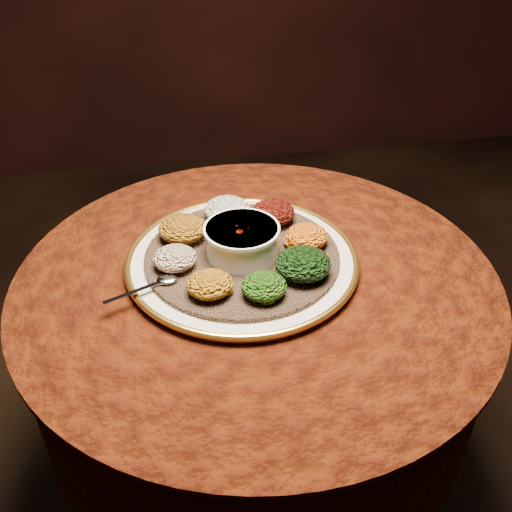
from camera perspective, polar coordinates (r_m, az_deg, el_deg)
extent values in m
plane|color=black|center=(1.69, 0.02, -21.84)|extent=(4.00, 4.00, 0.00)
cylinder|color=black|center=(1.67, 0.02, -21.48)|extent=(0.44, 0.44, 0.04)
cylinder|color=black|center=(1.41, 0.03, -14.48)|extent=(0.12, 0.12, 0.68)
cylinder|color=black|center=(1.16, 0.03, -3.05)|extent=(0.80, 0.80, 0.04)
cylinder|color=#3D1405|center=(1.25, 0.03, -8.21)|extent=(0.93, 0.93, 0.34)
cylinder|color=#3D1405|center=(1.14, 0.03, -2.00)|extent=(0.96, 0.96, 0.01)
cylinder|color=beige|center=(1.15, -1.39, -0.53)|extent=(0.56, 0.56, 0.02)
torus|color=gold|center=(1.15, -1.39, -0.25)|extent=(0.47, 0.47, 0.01)
cylinder|color=brown|center=(1.14, -1.40, 0.03)|extent=(0.41, 0.41, 0.01)
cylinder|color=white|center=(1.12, -1.43, 1.53)|extent=(0.14, 0.14, 0.06)
cylinder|color=white|center=(1.11, -1.45, 2.71)|extent=(0.15, 0.15, 0.01)
cylinder|color=#5C1404|center=(1.11, -1.44, 2.32)|extent=(0.12, 0.12, 0.01)
ellipsoid|color=silver|center=(1.08, -8.88, -2.32)|extent=(0.04, 0.03, 0.01)
cube|color=silver|center=(1.06, -12.27, -3.60)|extent=(0.11, 0.05, 0.00)
ellipsoid|color=white|center=(1.24, -2.91, 4.66)|extent=(0.10, 0.10, 0.05)
ellipsoid|color=black|center=(1.23, 1.68, 4.36)|extent=(0.10, 0.09, 0.05)
ellipsoid|color=#B36F0E|center=(1.16, 5.11, 1.98)|extent=(0.09, 0.08, 0.04)
ellipsoid|color=black|center=(1.08, 4.73, -0.78)|extent=(0.11, 0.10, 0.05)
ellipsoid|color=#A5450A|center=(1.03, 0.79, -3.04)|extent=(0.08, 0.08, 0.04)
ellipsoid|color=#AB6C0F|center=(1.03, -4.63, -2.83)|extent=(0.08, 0.08, 0.04)
ellipsoid|color=maroon|center=(1.11, -8.11, -0.22)|extent=(0.08, 0.08, 0.04)
ellipsoid|color=#905C11|center=(1.18, -7.35, 2.73)|extent=(0.10, 0.10, 0.05)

